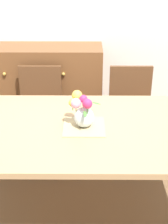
{
  "coord_description": "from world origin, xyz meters",
  "views": [
    {
      "loc": [
        0.01,
        -2.06,
        1.92
      ],
      "look_at": [
        -0.01,
        -0.01,
        0.9
      ],
      "focal_mm": 52.79,
      "sensor_mm": 36.0,
      "label": 1
    }
  ],
  "objects_px": {
    "dining_table": "(85,136)",
    "chair_right": "(131,106)",
    "chair_left": "(40,106)",
    "dresser": "(39,91)",
    "flower_vase": "(82,111)"
  },
  "relations": [
    {
      "from": "dining_table",
      "to": "chair_right",
      "type": "height_order",
      "value": "chair_right"
    },
    {
      "from": "dining_table",
      "to": "chair_left",
      "type": "relative_size",
      "value": 2.09
    },
    {
      "from": "chair_left",
      "to": "dresser",
      "type": "distance_m",
      "value": 0.44
    },
    {
      "from": "dining_table",
      "to": "chair_left",
      "type": "xyz_separation_m",
      "value": [
        -0.45,
        0.89,
        -0.18
      ]
    },
    {
      "from": "chair_right",
      "to": "flower_vase",
      "type": "relative_size",
      "value": 3.67
    },
    {
      "from": "dining_table",
      "to": "chair_right",
      "type": "bearing_deg",
      "value": 63.31
    },
    {
      "from": "chair_left",
      "to": "dresser",
      "type": "xyz_separation_m",
      "value": [
        -0.07,
        0.43,
        -0.02
      ]
    },
    {
      "from": "dining_table",
      "to": "dresser",
      "type": "xyz_separation_m",
      "value": [
        -0.52,
        1.33,
        -0.2
      ]
    },
    {
      "from": "chair_right",
      "to": "dresser",
      "type": "height_order",
      "value": "dresser"
    },
    {
      "from": "dining_table",
      "to": "flower_vase",
      "type": "relative_size",
      "value": 7.68
    },
    {
      "from": "chair_left",
      "to": "dining_table",
      "type": "bearing_deg",
      "value": 116.69
    },
    {
      "from": "chair_left",
      "to": "chair_right",
      "type": "relative_size",
      "value": 1.0
    },
    {
      "from": "chair_left",
      "to": "flower_vase",
      "type": "height_order",
      "value": "flower_vase"
    },
    {
      "from": "chair_right",
      "to": "flower_vase",
      "type": "height_order",
      "value": "flower_vase"
    },
    {
      "from": "chair_left",
      "to": "flower_vase",
      "type": "xyz_separation_m",
      "value": [
        0.43,
        -0.9,
        0.39
      ]
    }
  ]
}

